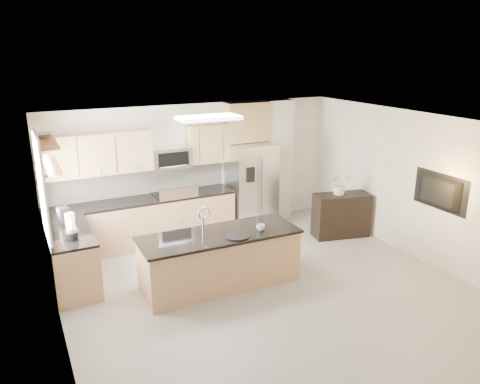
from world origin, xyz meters
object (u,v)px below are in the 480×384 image
kettle (72,224)px  coffee_maker (64,217)px  blender (71,228)px  flower_vase (341,177)px  refrigerator (251,186)px  range (175,216)px  cup (261,227)px  microwave (170,158)px  island (220,259)px  bowl (43,135)px  credenza (341,215)px  television (437,192)px  platter (237,236)px

kettle → coffee_maker: coffee_maker is taller
blender → flower_vase: bearing=1.6°
refrigerator → flower_vase: size_ratio=2.56×
range → cup: bearing=-73.7°
microwave → island: size_ratio=0.30×
range → bowl: bearing=-162.7°
credenza → television: (0.48, -1.80, 0.91)m
range → credenza: bearing=-23.5°
credenza → platter: 3.02m
range → blender: bearing=-145.2°
platter → credenza: bearing=19.7°
range → refrigerator: (1.66, -0.05, 0.42)m
microwave → island: 2.51m
cup → blender: 2.86m
blender → flower_vase: (5.04, 0.14, 0.12)m
microwave → refrigerator: (1.66, -0.17, -0.74)m
kettle → flower_vase: (4.99, -0.20, 0.18)m
kettle → bowl: bearing=119.3°
refrigerator → range: bearing=178.4°
range → coffee_maker: coffee_maker is taller
island → credenza: (3.00, 0.77, -0.00)m
credenza → flower_vase: size_ratio=1.57×
bowl → flower_vase: bowl is taller
microwave → flower_vase: bearing=-25.6°
platter → bowl: bowl is taller
platter → bowl: bearing=146.6°
range → microwave: size_ratio=1.50×
island → credenza: 3.10m
television → refrigerator: bearing=31.0°
bowl → range: bearing=17.3°
blender → coffee_maker: size_ratio=1.39×
platter → island: bearing=129.0°
platter → television: (3.30, -0.80, 0.47)m
microwave → television: microwave is taller
island → television: 3.75m
cup → kettle: size_ratio=0.48×
island → credenza: size_ratio=2.32×
flower_vase → television: 1.90m
credenza → television: bearing=-62.0°
kettle → bowl: size_ratio=0.72×
television → platter: bearing=76.4°
bowl → flower_vase: 5.38m
refrigerator → cup: refrigerator is taller
range → television: 4.78m
cup → television: size_ratio=0.12×
flower_vase → television: bearing=-73.4°
microwave → island: microwave is taller
range → television: bearing=-41.6°
credenza → refrigerator: bearing=150.1°
blender → refrigerator: bearing=20.5°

